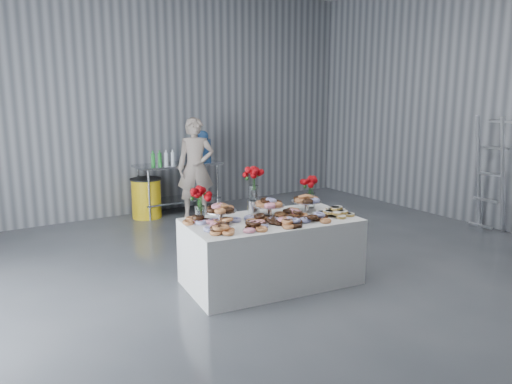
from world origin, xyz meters
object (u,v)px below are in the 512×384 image
display_table (271,251)px  trash_barrel (146,198)px  prep_table (179,179)px  water_jug (203,147)px  person (196,168)px  stepladder (491,174)px

display_table → trash_barrel: size_ratio=2.77×
prep_table → trash_barrel: 0.67m
trash_barrel → water_jug: bearing=0.0°
prep_table → person: (0.14, -0.41, 0.24)m
person → stepladder: stepladder is taller
display_table → prep_table: bearing=82.1°
display_table → person: person is taller
prep_table → water_jug: 0.73m
display_table → water_jug: water_jug is taller
water_jug → person: (-0.36, -0.41, -0.29)m
display_table → stepladder: bearing=-0.9°
water_jug → stepladder: stepladder is taller
prep_table → person: bearing=-71.2°
display_table → water_jug: (1.00, 3.63, 0.77)m
water_jug → person: person is taller
water_jug → stepladder: (3.04, -3.69, -0.25)m
person → trash_barrel: size_ratio=2.51×
prep_table → trash_barrel: prep_table is taller
person → display_table: bearing=-76.4°
water_jug → display_table: bearing=-105.4°
display_table → water_jug: 3.84m
prep_table → trash_barrel: bearing=-180.0°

